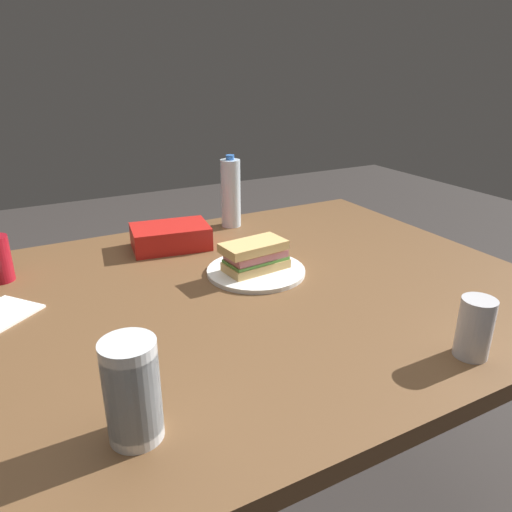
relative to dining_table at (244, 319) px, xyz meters
name	(u,v)px	position (x,y,z in m)	size (l,w,h in m)	color
ground_plane	(246,511)	(0.00, 0.00, -0.68)	(8.00, 8.00, 0.00)	#383330
dining_table	(244,319)	(0.00, 0.00, 0.00)	(1.50, 1.15, 0.77)	brown
paper_plate	(256,271)	(-0.07, -0.07, 0.09)	(0.27, 0.27, 0.01)	white
sandwich	(255,256)	(-0.07, -0.07, 0.14)	(0.19, 0.11, 0.08)	#DBB26B
chip_bag	(171,237)	(0.06, -0.37, 0.12)	(0.23, 0.15, 0.07)	red
water_bottle_tall	(231,193)	(-0.19, -0.47, 0.20)	(0.07, 0.07, 0.25)	silver
plastic_cup_stack	(132,391)	(0.38, 0.38, 0.17)	(0.08, 0.08, 0.17)	silver
soda_can_silver	(475,328)	(-0.26, 0.47, 0.15)	(0.07, 0.07, 0.12)	silver
paper_napkin	(2,313)	(0.54, -0.14, 0.09)	(0.13, 0.13, 0.01)	white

